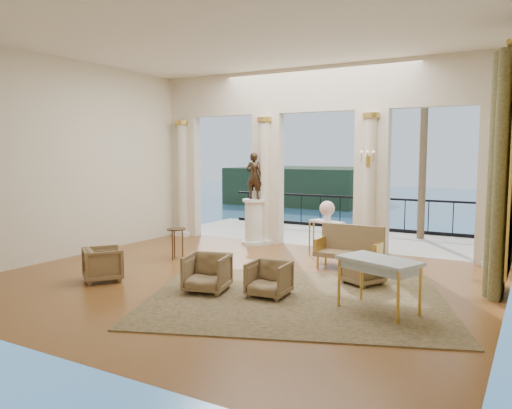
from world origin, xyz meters
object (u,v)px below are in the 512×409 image
Objects in this scene: armchair_a at (207,271)px; game_table at (379,264)px; armchair_b at (269,277)px; console_table at (327,227)px; settee at (350,247)px; side_table at (176,233)px; pedestal at (254,223)px; armchair_c at (363,267)px; statue at (254,176)px; armchair_d at (103,262)px.

game_table is at bearing -6.94° from armchair_a.
console_table reaches higher than armchair_b.
settee is 1.46× the size of console_table.
console_table is at bearing 36.34° from side_table.
pedestal is (-3.12, 1.43, 0.13)m from settee.
armchair_b is at bearing -26.07° from side_table.
armchair_b is 1.86m from game_table.
pedestal reaches higher than armchair_b.
console_table is (-1.54, 2.10, 0.36)m from armchair_c.
console_table reaches higher than game_table.
armchair_b reaches higher than armchair_c.
armchair_b is 5.08m from statue.
console_table is 3.47m from side_table.
pedestal reaches higher than armchair_a.
settee is at bearing -24.58° from pedestal.
armchair_c is 0.69× the size of console_table.
game_table reaches higher than armchair_b.
side_table is (-0.57, -2.51, -1.19)m from statue.
settee is at bearing 138.83° from game_table.
settee reaches higher than game_table.
armchair_c is at bearing 140.46° from statue.
armchair_b is (1.06, 0.27, -0.03)m from armchair_a.
game_table reaches higher than side_table.
armchair_d is 0.58× the size of statue.
statue is 1.72× the size of side_table.
pedestal is (-1.58, 4.35, 0.21)m from armchair_a.
console_table is (-0.42, 3.63, 0.35)m from armchair_b.
pedestal reaches higher than console_table.
armchair_c is (1.11, 1.53, -0.01)m from armchair_b.
armchair_c is at bearing -0.60° from side_table.
settee is at bearing 75.31° from armchair_b.
armchair_b is 0.95× the size of armchair_d.
armchair_a is 4.84m from statue.
console_table is at bearing 163.17° from statue.
armchair_d is 0.59× the size of pedestal.
armchair_b is 3.25m from armchair_d.
armchair_c is at bearing -60.14° from settee.
armchair_c is at bearing -31.30° from console_table.
armchair_d is at bearing -35.86° from armchair_c.
armchair_d is at bearing -96.68° from pedestal.
statue is 1.31× the size of console_table.
side_table reaches higher than armchair_c.
pedestal is (-2.64, 4.08, 0.24)m from armchair_b.
armchair_c is at bearing -117.40° from armchair_d.
armchair_a is 0.61× the size of pedestal.
side_table is at bearing -53.37° from armchair_d.
statue is at bearing 155.72° from settee.
game_table is (1.81, 0.12, 0.40)m from armchair_b.
side_table reaches higher than armchair_d.
settee is at bearing 150.03° from statue.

